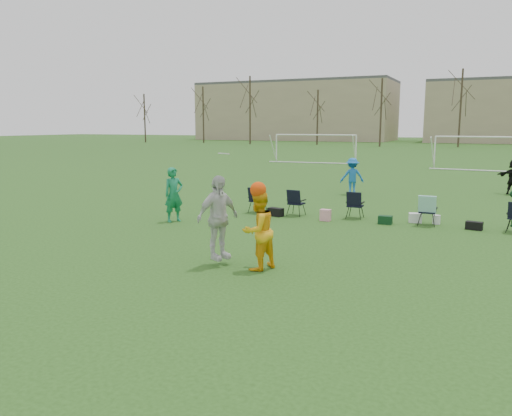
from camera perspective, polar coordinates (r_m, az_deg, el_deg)
The scene contains 9 objects.
ground at distance 10.56m, azimuth 0.42°, elevation -8.65°, with size 260.00×260.00×0.00m, color #254A17.
fielder_green_near at distance 17.25m, azimuth -9.38°, elevation 1.52°, with size 0.68×0.45×1.87m, color #167D50.
fielder_blue at distance 24.25m, azimuth 10.93°, elevation 3.59°, with size 1.12×0.64×1.74m, color blue.
center_contest at distance 11.51m, azimuth -2.06°, elevation -1.75°, with size 1.93×1.26×2.66m.
sideline_setup at distance 17.60m, azimuth 14.49°, elevation 0.11°, with size 9.43×1.36×1.69m.
goal_left at distance 45.42m, azimuth 6.79°, elevation 7.70°, with size 7.39×0.76×2.46m.
goal_mid at distance 41.16m, azimuth 24.85°, elevation 6.72°, with size 7.40×0.63×2.46m.
tree_line at distance 79.10m, azimuth 22.42°, elevation 10.09°, with size 110.28×3.28×11.40m.
building_row at distance 105.20m, azimuth 26.73°, elevation 9.96°, with size 126.00×16.00×13.00m.
Camera 1 is at (4.16, -9.13, 3.29)m, focal length 35.00 mm.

